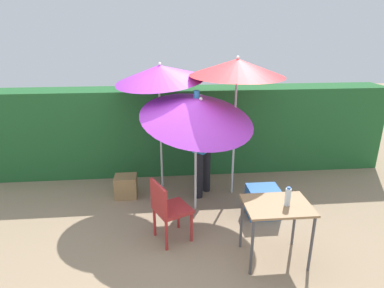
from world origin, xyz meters
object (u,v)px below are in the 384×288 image
(umbrella_orange, at_px, (198,110))
(cooler_box, at_px, (263,202))
(folding_table, at_px, (277,211))
(person_vendor, at_px, (203,144))
(crate_cardboard, at_px, (126,186))
(umbrella_rainbow, at_px, (237,68))
(umbrella_yellow, at_px, (159,73))
(chair_plastic, at_px, (168,207))
(bottle_water, at_px, (288,197))

(umbrella_orange, relative_size, cooler_box, 4.33)
(umbrella_orange, xyz_separation_m, folding_table, (0.82, -1.33, -0.96))
(person_vendor, relative_size, crate_cardboard, 4.89)
(umbrella_rainbow, relative_size, cooler_box, 4.92)
(umbrella_yellow, xyz_separation_m, crate_cardboard, (-0.64, -0.31, -1.89))
(cooler_box, bearing_deg, crate_cardboard, 159.94)
(umbrella_rainbow, relative_size, folding_table, 2.98)
(umbrella_rainbow, height_order, crate_cardboard, umbrella_rainbow)
(umbrella_orange, relative_size, umbrella_yellow, 0.89)
(umbrella_rainbow, distance_m, crate_cardboard, 2.74)
(umbrella_yellow, distance_m, person_vendor, 1.38)
(umbrella_orange, distance_m, person_vendor, 0.86)
(person_vendor, height_order, crate_cardboard, person_vendor)
(chair_plastic, relative_size, cooler_box, 1.84)
(umbrella_orange, xyz_separation_m, chair_plastic, (-0.50, -0.82, -1.13))
(crate_cardboard, distance_m, bottle_water, 2.91)
(umbrella_yellow, bearing_deg, umbrella_orange, -55.08)
(umbrella_rainbow, bearing_deg, folding_table, -85.14)
(umbrella_orange, distance_m, bottle_water, 1.81)
(umbrella_rainbow, bearing_deg, bottle_water, -81.97)
(folding_table, bearing_deg, umbrella_orange, 121.59)
(bottle_water, bearing_deg, folding_table, 162.89)
(chair_plastic, height_order, crate_cardboard, chair_plastic)
(crate_cardboard, xyz_separation_m, folding_table, (2.02, -1.83, 0.49))
(person_vendor, height_order, cooler_box, person_vendor)
(cooler_box, bearing_deg, umbrella_orange, 162.82)
(umbrella_rainbow, height_order, umbrella_yellow, umbrella_rainbow)
(umbrella_orange, bearing_deg, chair_plastic, -121.34)
(umbrella_orange, distance_m, umbrella_yellow, 1.07)
(cooler_box, bearing_deg, chair_plastic, -160.90)
(chair_plastic, bearing_deg, umbrella_yellow, 92.04)
(person_vendor, relative_size, folding_table, 2.35)
(umbrella_orange, distance_m, crate_cardboard, 1.94)
(folding_table, bearing_deg, cooler_box, 80.55)
(cooler_box, height_order, folding_table, folding_table)
(folding_table, height_order, bottle_water, bottle_water)
(umbrella_rainbow, distance_m, chair_plastic, 2.42)
(umbrella_rainbow, height_order, umbrella_orange, umbrella_rainbow)
(umbrella_yellow, relative_size, chair_plastic, 2.63)
(chair_plastic, bearing_deg, crate_cardboard, 117.97)
(chair_plastic, bearing_deg, umbrella_rainbow, 47.73)
(umbrella_orange, bearing_deg, crate_cardboard, 157.64)
(umbrella_rainbow, distance_m, folding_table, 2.35)
(umbrella_orange, relative_size, crate_cardboard, 5.44)
(umbrella_rainbow, distance_m, bottle_water, 2.26)
(cooler_box, xyz_separation_m, crate_cardboard, (-2.19, 0.80, -0.04))
(chair_plastic, relative_size, folding_table, 1.11)
(umbrella_rainbow, bearing_deg, umbrella_orange, -145.29)
(cooler_box, relative_size, folding_table, 0.60)
(person_vendor, xyz_separation_m, chair_plastic, (-0.64, -1.29, -0.42))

